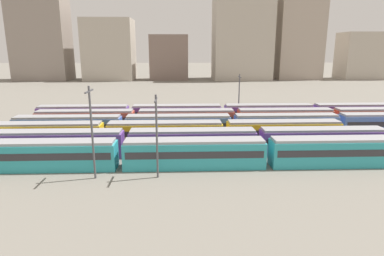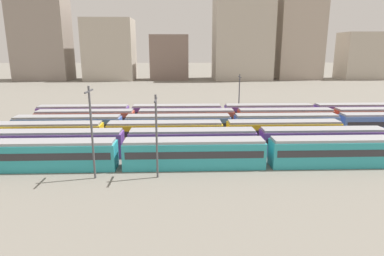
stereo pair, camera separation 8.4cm
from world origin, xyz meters
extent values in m
plane|color=slate|center=(0.00, 13.00, 0.00)|extent=(600.00, 600.00, 0.00)
cube|color=teal|center=(0.56, 0.00, 1.70)|extent=(18.00, 3.00, 3.40)
cube|color=#2D2D33|center=(0.56, 0.00, 2.11)|extent=(17.20, 3.06, 0.90)
cube|color=#939399|center=(0.56, 0.00, 3.57)|extent=(17.60, 2.70, 0.35)
cube|color=teal|center=(19.46, 0.00, 1.70)|extent=(18.00, 3.00, 3.40)
cube|color=#2D2D33|center=(19.46, 0.00, 2.11)|extent=(17.20, 3.06, 0.90)
cube|color=#939399|center=(19.46, 0.00, 3.57)|extent=(17.60, 2.70, 0.35)
cube|color=teal|center=(38.36, 0.00, 1.70)|extent=(18.00, 3.00, 3.40)
cube|color=#2D2D33|center=(38.36, 0.00, 2.11)|extent=(17.20, 3.06, 0.90)
cube|color=#939399|center=(38.36, 0.00, 3.57)|extent=(17.60, 2.70, 0.35)
cube|color=#6B429E|center=(0.53, 5.20, 1.70)|extent=(18.00, 3.00, 3.40)
cube|color=#2D2D33|center=(0.53, 5.20, 2.11)|extent=(17.20, 3.06, 0.90)
cube|color=#939399|center=(0.53, 5.20, 3.57)|extent=(17.60, 2.70, 0.35)
cube|color=#6B429E|center=(19.43, 5.20, 1.70)|extent=(18.00, 3.00, 3.40)
cube|color=#2D2D33|center=(19.43, 5.20, 2.11)|extent=(17.20, 3.06, 0.90)
cube|color=#939399|center=(19.43, 5.20, 3.57)|extent=(17.60, 2.70, 0.35)
cube|color=#6B429E|center=(38.33, 5.20, 1.70)|extent=(18.00, 3.00, 3.40)
cube|color=#2D2D33|center=(38.33, 5.20, 2.11)|extent=(17.20, 3.06, 0.90)
cube|color=#939399|center=(38.33, 5.20, 3.57)|extent=(17.60, 2.70, 0.35)
cube|color=yellow|center=(-3.59, 10.40, 1.70)|extent=(18.00, 3.00, 3.40)
cube|color=#2D2D33|center=(-3.59, 10.40, 2.11)|extent=(17.20, 3.06, 0.90)
cube|color=#939399|center=(-3.59, 10.40, 3.57)|extent=(17.60, 2.70, 0.35)
cube|color=yellow|center=(15.31, 10.40, 1.70)|extent=(18.00, 3.00, 3.40)
cube|color=#2D2D33|center=(15.31, 10.40, 2.11)|extent=(17.20, 3.06, 0.90)
cube|color=#939399|center=(15.31, 10.40, 3.57)|extent=(17.60, 2.70, 0.35)
cube|color=yellow|center=(34.21, 10.40, 1.70)|extent=(18.00, 3.00, 3.40)
cube|color=#2D2D33|center=(34.21, 10.40, 2.11)|extent=(17.20, 3.06, 0.90)
cube|color=#939399|center=(34.21, 10.40, 3.57)|extent=(17.60, 2.70, 0.35)
cube|color=#4C70BC|center=(-1.53, 15.60, 1.70)|extent=(18.00, 3.00, 3.40)
cube|color=#2D2D33|center=(-1.53, 15.60, 2.11)|extent=(17.20, 3.06, 0.90)
cube|color=#939399|center=(-1.53, 15.60, 3.57)|extent=(17.60, 2.70, 0.35)
cube|color=#4C70BC|center=(17.37, 15.60, 1.70)|extent=(18.00, 3.00, 3.40)
cube|color=#2D2D33|center=(17.37, 15.60, 2.11)|extent=(17.20, 3.06, 0.90)
cube|color=#939399|center=(17.37, 15.60, 3.57)|extent=(17.60, 2.70, 0.35)
cube|color=#4C70BC|center=(36.27, 15.60, 1.70)|extent=(18.00, 3.00, 3.40)
cube|color=#2D2D33|center=(36.27, 15.60, 2.11)|extent=(17.20, 3.06, 0.90)
cube|color=#939399|center=(36.27, 15.60, 3.57)|extent=(17.60, 2.70, 0.35)
cube|color=#BC4C38|center=(-0.02, 20.80, 1.70)|extent=(18.00, 3.00, 3.40)
cube|color=#2D2D33|center=(-0.02, 20.80, 2.11)|extent=(17.20, 3.06, 0.90)
cube|color=#939399|center=(-0.02, 20.80, 3.57)|extent=(17.60, 2.70, 0.35)
cube|color=#BC4C38|center=(18.88, 20.80, 1.70)|extent=(18.00, 3.00, 3.40)
cube|color=#2D2D33|center=(18.88, 20.80, 2.11)|extent=(17.20, 3.06, 0.90)
cube|color=#939399|center=(18.88, 20.80, 3.57)|extent=(17.60, 2.70, 0.35)
cube|color=#BC4C38|center=(37.78, 20.80, 1.70)|extent=(18.00, 3.00, 3.40)
cube|color=#2D2D33|center=(37.78, 20.80, 2.11)|extent=(17.20, 3.06, 0.90)
cube|color=#939399|center=(37.78, 20.80, 3.57)|extent=(17.60, 2.70, 0.35)
cube|color=#BC4C38|center=(56.68, 20.80, 1.70)|extent=(18.00, 3.00, 3.40)
cube|color=#2D2D33|center=(56.68, 20.80, 2.11)|extent=(17.20, 3.06, 0.90)
cube|color=#939399|center=(56.68, 20.80, 3.57)|extent=(17.60, 2.70, 0.35)
cube|color=#6B429E|center=(-1.85, 26.00, 1.70)|extent=(18.00, 3.00, 3.40)
cube|color=#2D2D33|center=(-1.85, 26.00, 2.11)|extent=(17.20, 3.06, 0.90)
cube|color=#939399|center=(-1.85, 26.00, 3.57)|extent=(17.60, 2.70, 0.35)
cube|color=#6B429E|center=(17.05, 26.00, 1.70)|extent=(18.00, 3.00, 3.40)
cube|color=#2D2D33|center=(17.05, 26.00, 2.11)|extent=(17.20, 3.06, 0.90)
cube|color=#939399|center=(17.05, 26.00, 3.57)|extent=(17.60, 2.70, 0.35)
cube|color=#6B429E|center=(35.95, 26.00, 1.70)|extent=(18.00, 3.00, 3.40)
cube|color=#2D2D33|center=(35.95, 26.00, 2.11)|extent=(17.20, 3.06, 0.90)
cube|color=#939399|center=(35.95, 26.00, 3.57)|extent=(17.60, 2.70, 0.35)
cube|color=#6B429E|center=(54.85, 26.00, 1.70)|extent=(18.00, 3.00, 3.40)
cube|color=#2D2D33|center=(54.85, 26.00, 2.11)|extent=(17.20, 3.06, 0.90)
cube|color=#939399|center=(54.85, 26.00, 3.57)|extent=(17.60, 2.70, 0.35)
cylinder|color=#4C4C51|center=(7.59, -3.25, 5.46)|extent=(0.24, 0.24, 10.91)
cube|color=#47474C|center=(7.59, -3.25, 10.31)|extent=(0.16, 3.20, 0.16)
cylinder|color=#4C4C51|center=(30.28, 28.98, 4.85)|extent=(0.24, 0.24, 9.70)
cube|color=#47474C|center=(30.28, 28.98, 9.10)|extent=(0.16, 3.20, 0.16)
cylinder|color=#4C4C51|center=(14.96, -3.26, 4.95)|extent=(0.24, 0.24, 9.91)
cube|color=#47474C|center=(14.96, -3.26, 9.31)|extent=(0.16, 3.20, 0.16)
cube|color=gray|center=(-47.52, 122.84, 18.74)|extent=(24.95, 15.51, 37.47)
cube|color=#B2A899|center=(-15.74, 122.84, 14.23)|extent=(22.93, 18.67, 28.45)
cube|color=#7A665B|center=(12.70, 122.84, 10.60)|extent=(18.20, 13.09, 21.20)
cube|color=#B2A899|center=(47.83, 122.84, 24.87)|extent=(26.93, 21.40, 49.74)
cube|color=#A89989|center=(76.00, 122.84, 23.31)|extent=(21.23, 13.80, 46.62)
cube|color=#B2A899|center=(109.89, 122.84, 11.27)|extent=(24.86, 14.81, 22.54)
camera|label=1|loc=(17.63, -39.88, 14.95)|focal=30.65mm
camera|label=2|loc=(17.71, -39.88, 14.95)|focal=30.65mm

